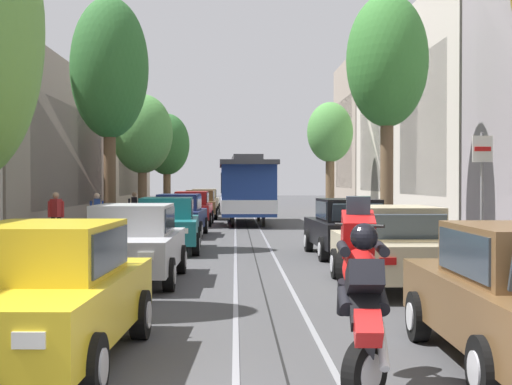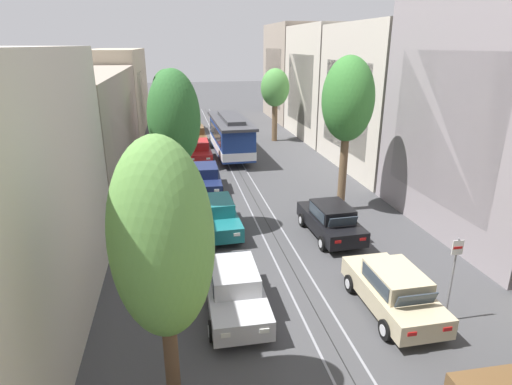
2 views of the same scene
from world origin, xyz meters
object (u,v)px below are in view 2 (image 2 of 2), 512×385
Objects in this scene: parked_car_brown_sixth_left at (196,135)px; street_tree_kerb_left_second at (174,120)px; street_tree_kerb_left_mid at (167,111)px; street_tree_kerb_right_mid at (275,89)px; pedestrian_on_right_pavement at (165,156)px; street_tree_kerb_left_near at (162,243)px; street_tree_kerb_left_fourth at (167,90)px; parked_car_silver_second_left at (235,290)px; cable_car_trolley at (231,137)px; pedestrian_crossing_far at (134,195)px; parked_car_navy_fourth_left at (205,178)px; parked_car_black_mid_right at (331,220)px; parked_car_red_fifth_left at (199,151)px; pedestrian_on_left_pavement at (152,177)px; street_sign_post at (453,271)px; street_tree_kerb_right_second at (348,101)px; parked_car_teal_mid_left at (217,215)px; parked_car_beige_second_right at (393,290)px; parked_car_beige_far_left at (192,123)px.

street_tree_kerb_left_second reaches higher than parked_car_brown_sixth_left.
street_tree_kerb_right_mid is (9.44, 7.83, 0.54)m from street_tree_kerb_left_mid.
pedestrian_on_right_pavement is at bearing -143.12° from street_tree_kerb_right_mid.
street_tree_kerb_left_near is 33.94m from street_tree_kerb_left_fourth.
parked_car_silver_second_left and parked_car_brown_sixth_left have the same top height.
street_tree_kerb_left_near is (-2.04, -3.47, 3.56)m from parked_car_silver_second_left.
pedestrian_on_right_pavement is at bearing -158.08° from cable_car_trolley.
parked_car_brown_sixth_left is 2.58× the size of pedestrian_crossing_far.
parked_car_navy_fourth_left is at bearing -108.90° from cable_car_trolley.
parked_car_navy_fourth_left is 0.48× the size of cable_car_trolley.
parked_car_brown_sixth_left is (0.17, 12.97, 0.00)m from parked_car_navy_fourth_left.
street_tree_kerb_left_fourth reaches higher than street_tree_kerb_left_mid.
street_tree_kerb_left_near is at bearing -130.55° from parked_car_black_mid_right.
parked_car_silver_second_left is 1.00× the size of parked_car_red_fifth_left.
parked_car_silver_second_left is 12.50m from parked_car_navy_fourth_left.
pedestrian_crossing_far is at bearing -103.30° from pedestrian_on_left_pavement.
street_tree_kerb_right_mid reaches higher than street_sign_post.
pedestrian_on_left_pavement is (-10.07, 4.99, -4.88)m from street_tree_kerb_right_second.
parked_car_silver_second_left is 18.18m from street_tree_kerb_left_mid.
street_sign_post is (6.58, -1.87, 1.02)m from parked_car_silver_second_left.
parked_car_navy_fourth_left is 6.19m from pedestrian_on_right_pavement.
street_tree_kerb_right_second is at bearing 60.48° from parked_car_black_mid_right.
parked_car_navy_fourth_left is 1.00× the size of parked_car_black_mid_right.
parked_car_teal_mid_left is 1.50× the size of street_sign_post.
pedestrian_on_right_pavement is (-2.47, 18.18, 0.09)m from parked_car_silver_second_left.
parked_car_beige_second_right is 8.38m from street_tree_kerb_left_near.
pedestrian_on_right_pavement is at bearing 114.30° from street_sign_post.
pedestrian_on_left_pavement reaches higher than parked_car_teal_mid_left.
parked_car_teal_mid_left and parked_car_red_fifth_left have the same top height.
street_sign_post is at bearing -56.70° from pedestrian_on_left_pavement.
parked_car_red_fifth_left and parked_car_beige_far_left have the same top height.
parked_car_brown_sixth_left is (0.07, 18.97, 0.00)m from parked_car_teal_mid_left.
street_tree_kerb_right_second is at bearing -47.39° from pedestrian_on_right_pavement.
parked_car_brown_sixth_left is 21.12m from parked_car_black_mid_right.
pedestrian_on_left_pavement is (-3.22, -6.59, 0.11)m from parked_car_red_fifth_left.
pedestrian_on_left_pavement is (-3.18, 12.98, 0.11)m from parked_car_silver_second_left.
cable_car_trolley reaches higher than parked_car_teal_mid_left.
cable_car_trolley reaches higher than parked_car_beige_far_left.
parked_car_brown_sixth_left is 19.32m from street_tree_kerb_left_second.
parked_car_silver_second_left and parked_car_teal_mid_left have the same top height.
street_tree_kerb_right_mid is (7.34, 6.01, 3.88)m from parked_car_red_fifth_left.
parked_car_teal_mid_left is at bearing -84.69° from street_tree_kerb_left_fourth.
street_tree_kerb_left_near is 2.30× the size of street_sign_post.
street_tree_kerb_right_second is at bearing -68.89° from parked_car_brown_sixth_left.
parked_car_black_mid_right is (5.18, 4.96, 0.00)m from parked_car_silver_second_left.
parked_car_black_mid_right is 0.74× the size of street_tree_kerb_left_mid.
pedestrian_crossing_far is 15.69m from street_sign_post.
parked_car_teal_mid_left is 0.59× the size of street_tree_kerb_left_second.
parked_car_navy_fourth_left is 1.01× the size of parked_car_beige_far_left.
cable_car_trolley is at bearing 82.58° from parked_car_silver_second_left.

